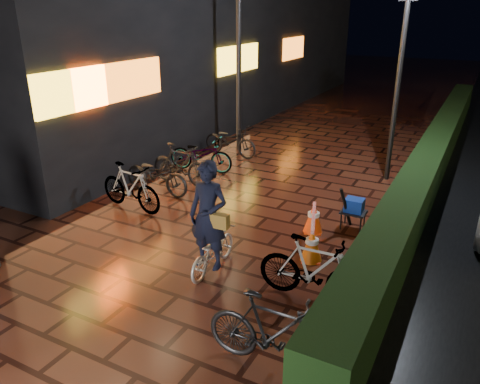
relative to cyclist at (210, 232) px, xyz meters
The scene contains 10 objects.
ground 1.03m from the cyclist, 151.29° to the right, with size 80.00×80.00×0.00m, color #381911.
hedge 8.11m from the cyclist, 70.77° to the left, with size 0.70×20.00×1.00m, color black.
storefront_block 15.53m from the cyclist, 132.24° to the left, with size 12.09×22.00×9.00m.
lamp_post_hedge 6.66m from the cyclist, 74.64° to the left, with size 0.45×0.16×4.69m.
lamp_post_sf 7.90m from the cyclist, 114.46° to the left, with size 0.56×0.17×5.82m.
cyclist is the anchor object (origin of this frame).
traffic_barrier 2.15m from the cyclist, 54.71° to the left, with size 0.79×1.53×0.63m.
cart_assembly 3.27m from the cyclist, 58.81° to the left, with size 0.51×0.51×0.94m.
parked_bikes_storefront 4.70m from the cyclist, 129.50° to the left, with size 1.99×5.33×1.06m.
parked_bikes_hedge 2.04m from the cyclist, 23.85° to the right, with size 1.83×2.21×1.06m.
Camera 1 is at (4.36, -5.63, 4.25)m, focal length 35.00 mm.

